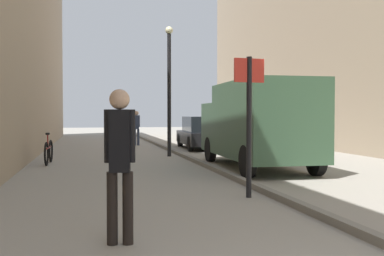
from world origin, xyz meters
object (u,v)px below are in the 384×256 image
lamp_post (169,82)px  street_sign_post (249,114)px  delivery_van (257,123)px  bicycle_leaning (49,152)px  parked_car (203,133)px  pedestrian_main_foreground (136,125)px  pedestrian_mid_block (120,155)px

lamp_post → street_sign_post: bearing=-90.0°
delivery_van → bicycle_leaning: size_ratio=3.09×
street_sign_post → bicycle_leaning: size_ratio=1.47×
delivery_van → street_sign_post: 4.61m
parked_car → street_sign_post: (-2.14, -11.54, 0.83)m
pedestrian_main_foreground → street_sign_post: 14.31m
pedestrian_mid_block → pedestrian_main_foreground: bearing=92.2°
street_sign_post → lamp_post: bearing=-95.3°
pedestrian_mid_block → bicycle_leaning: 9.23m
street_sign_post → lamp_post: lamp_post is taller
pedestrian_main_foreground → street_sign_post: size_ratio=0.66×
pedestrian_main_foreground → lamp_post: 6.31m
lamp_post → delivery_van: bearing=-65.4°
delivery_van → parked_car: delivery_van is taller
pedestrian_mid_block → parked_car: 14.73m
street_sign_post → bicycle_leaning: 7.89m
pedestrian_main_foreground → pedestrian_mid_block: 16.82m
parked_car → street_sign_post: street_sign_post is taller
delivery_van → lamp_post: 4.63m
delivery_van → street_sign_post: street_sign_post is taller
street_sign_post → bicycle_leaning: bearing=-63.5°
street_sign_post → bicycle_leaning: (-4.11, 6.64, -1.16)m
parked_car → bicycle_leaning: (-6.24, -4.90, -0.33)m
delivery_van → lamp_post: (-1.84, 4.01, 1.42)m
pedestrian_mid_block → street_sign_post: 3.54m
parked_car → lamp_post: size_ratio=0.90×
delivery_van → parked_car: 7.35m
pedestrian_main_foreground → delivery_van: delivery_van is taller
pedestrian_mid_block → bicycle_leaning: size_ratio=1.04×
pedestrian_main_foreground → delivery_van: (2.40, -10.06, 0.31)m
parked_car → street_sign_post: bearing=-97.5°
delivery_van → parked_car: (0.30, 7.32, -0.59)m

